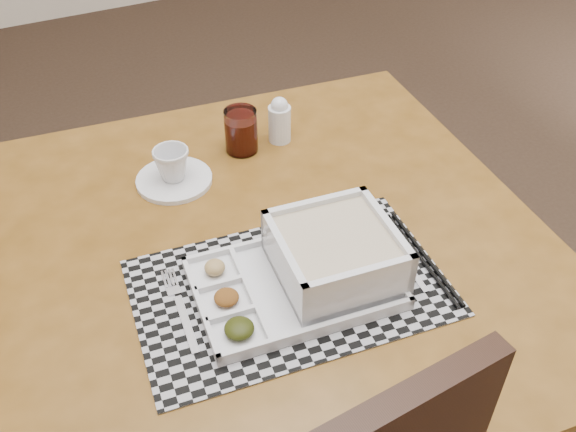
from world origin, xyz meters
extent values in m
plane|color=#312218|center=(0.00, 0.00, 0.00)|extent=(5.00, 5.00, 0.00)
cube|color=#54350F|center=(-0.80, -0.47, 0.72)|extent=(1.08, 1.08, 0.04)
cylinder|color=#54350F|center=(-1.19, 0.01, 0.35)|extent=(0.05, 0.05, 0.70)
cylinder|color=#54350F|center=(-0.31, -0.08, 0.35)|extent=(0.05, 0.05, 0.70)
cube|color=#54350F|center=(-0.75, -0.05, 0.66)|extent=(0.85, 0.12, 0.08)
cube|color=#54350F|center=(-1.22, -0.43, 0.66)|extent=(0.12, 0.85, 0.08)
cube|color=#54350F|center=(-0.37, -0.52, 0.66)|extent=(0.12, 0.85, 0.08)
cube|color=#9C9BA2|center=(-0.81, -0.60, 0.74)|extent=(0.53, 0.37, 0.00)
cube|color=silver|center=(-0.80, -0.60, 0.75)|extent=(0.34, 0.25, 0.01)
cube|color=silver|center=(-0.79, -0.49, 0.76)|extent=(0.32, 0.04, 0.01)
cube|color=silver|center=(-0.82, -0.71, 0.76)|extent=(0.32, 0.04, 0.01)
cube|color=silver|center=(-0.96, -0.58, 0.76)|extent=(0.03, 0.22, 0.01)
cube|color=silver|center=(-0.65, -0.62, 0.76)|extent=(0.03, 0.22, 0.01)
cube|color=silver|center=(-0.88, -0.59, 0.76)|extent=(0.03, 0.20, 0.01)
cube|color=silver|center=(-0.92, -0.62, 0.76)|extent=(0.08, 0.02, 0.01)
cube|color=silver|center=(-0.92, -0.55, 0.76)|extent=(0.08, 0.02, 0.01)
ellipsoid|color=black|center=(-0.92, -0.66, 0.76)|extent=(0.05, 0.05, 0.02)
ellipsoid|color=#502F0D|center=(-0.92, -0.59, 0.76)|extent=(0.04, 0.04, 0.02)
ellipsoid|color=olive|center=(-0.91, -0.52, 0.76)|extent=(0.03, 0.03, 0.02)
cube|color=silver|center=(-0.73, -0.60, 0.76)|extent=(0.21, 0.21, 0.01)
cube|color=silver|center=(-0.72, -0.52, 0.79)|extent=(0.19, 0.03, 0.08)
cube|color=silver|center=(-0.74, -0.69, 0.79)|extent=(0.19, 0.03, 0.08)
cube|color=silver|center=(-0.82, -0.60, 0.79)|extent=(0.03, 0.19, 0.08)
cube|color=silver|center=(-0.64, -0.61, 0.79)|extent=(0.03, 0.19, 0.08)
cube|color=#C3B191|center=(-0.73, -0.60, 0.79)|extent=(0.18, 0.18, 0.07)
cube|color=silver|center=(-0.99, -0.60, 0.74)|extent=(0.02, 0.12, 0.00)
cube|color=silver|center=(-0.98, -0.52, 0.74)|extent=(0.02, 0.02, 0.00)
cube|color=silver|center=(-0.99, -0.49, 0.74)|extent=(0.01, 0.04, 0.00)
cube|color=silver|center=(-0.98, -0.49, 0.74)|extent=(0.01, 0.04, 0.00)
cube|color=silver|center=(-0.98, -0.49, 0.74)|extent=(0.01, 0.04, 0.00)
cube|color=silver|center=(-0.97, -0.49, 0.74)|extent=(0.01, 0.04, 0.00)
cube|color=silver|center=(-0.61, -0.65, 0.74)|extent=(0.02, 0.12, 0.00)
ellipsoid|color=silver|center=(-0.60, -0.56, 0.75)|extent=(0.04, 0.06, 0.01)
cylinder|color=black|center=(-0.58, -0.64, 0.75)|extent=(0.03, 0.24, 0.01)
cylinder|color=black|center=(-0.57, -0.64, 0.75)|extent=(0.03, 0.24, 0.01)
cylinder|color=silver|center=(-0.89, -0.24, 0.74)|extent=(0.15, 0.15, 0.01)
imported|color=silver|center=(-0.89, -0.24, 0.78)|extent=(0.07, 0.07, 0.07)
cylinder|color=white|center=(-0.72, -0.19, 0.79)|extent=(0.07, 0.07, 0.09)
cylinder|color=#3A0904|center=(-0.72, -0.19, 0.78)|extent=(0.06, 0.06, 0.07)
cylinder|color=silver|center=(-0.63, -0.20, 0.78)|extent=(0.05, 0.05, 0.08)
sphere|color=silver|center=(-0.63, -0.20, 0.82)|extent=(0.04, 0.04, 0.04)
camera|label=1|loc=(-1.13, -1.24, 1.51)|focal=40.00mm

